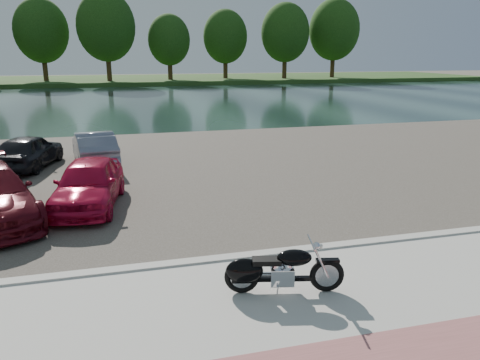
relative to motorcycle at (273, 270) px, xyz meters
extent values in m
plane|color=#595447|center=(-0.20, -0.25, -0.56)|extent=(200.00, 200.00, 0.00)
cube|color=#BCB9B1|center=(-0.20, -1.25, -0.51)|extent=(60.00, 6.00, 0.10)
cube|color=#BCB9B1|center=(-0.20, 1.75, -0.49)|extent=(60.00, 0.30, 0.14)
cube|color=#433E36|center=(-0.20, 10.75, -0.54)|extent=(60.00, 18.00, 0.04)
cube|color=#1A2F2B|center=(-0.20, 39.75, -0.56)|extent=(120.00, 40.00, 0.00)
cube|color=#224619|center=(-0.20, 71.75, -0.26)|extent=(120.00, 24.00, 0.60)
cylinder|color=#3C2916|center=(-12.20, 67.15, 2.74)|extent=(0.70, 0.70, 5.40)
ellipsoid|color=#16330E|center=(-12.20, 67.15, 7.06)|extent=(7.56, 7.56, 9.07)
cylinder|color=#3C2916|center=(-3.20, 64.35, 2.96)|extent=(0.70, 0.70, 5.85)
ellipsoid|color=#16330E|center=(-3.20, 64.35, 7.64)|extent=(8.19, 8.19, 9.83)
cylinder|color=#3C2916|center=(5.80, 65.75, 2.29)|extent=(0.70, 0.70, 4.50)
ellipsoid|color=#16330E|center=(5.80, 65.75, 5.89)|extent=(6.30, 6.30, 7.56)
cylinder|color=#3C2916|center=(14.80, 67.15, 2.51)|extent=(0.70, 0.70, 4.95)
ellipsoid|color=#16330E|center=(14.80, 67.15, 6.47)|extent=(6.93, 6.93, 8.32)
cylinder|color=#3C2916|center=(23.80, 64.35, 2.74)|extent=(0.70, 0.70, 5.40)
ellipsoid|color=#16330E|center=(23.80, 64.35, 7.06)|extent=(7.56, 7.56, 9.07)
cylinder|color=#3C2916|center=(32.80, 65.75, 2.96)|extent=(0.70, 0.70, 5.85)
ellipsoid|color=#16330E|center=(32.80, 65.75, 7.64)|extent=(8.19, 8.19, 9.83)
torus|color=black|center=(1.02, -0.24, -0.12)|extent=(0.69, 0.27, 0.68)
torus|color=black|center=(-0.59, 0.13, -0.12)|extent=(0.69, 0.27, 0.68)
cylinder|color=#B2B2B7|center=(1.02, -0.24, -0.12)|extent=(0.46, 0.16, 0.46)
cylinder|color=#B2B2B7|center=(-0.59, 0.13, -0.12)|extent=(0.46, 0.16, 0.46)
cylinder|color=silver|center=(0.86, -0.30, 0.18)|extent=(0.33, 0.12, 0.63)
cylinder|color=silver|center=(0.90, -0.11, 0.18)|extent=(0.33, 0.12, 0.63)
cylinder|color=silver|center=(0.69, -0.16, 0.57)|extent=(0.20, 0.74, 0.04)
sphere|color=silver|center=(0.79, -0.19, 0.49)|extent=(0.19, 0.19, 0.16)
sphere|color=silver|center=(0.86, -0.20, 0.49)|extent=(0.13, 0.13, 0.11)
cube|color=black|center=(1.02, -0.24, 0.19)|extent=(0.47, 0.24, 0.06)
cube|color=black|center=(0.21, -0.05, -0.18)|extent=(1.19, 0.36, 0.08)
cube|color=silver|center=(0.16, -0.04, -0.11)|extent=(0.51, 0.41, 0.34)
cylinder|color=silver|center=(0.26, -0.07, 0.09)|extent=(0.28, 0.23, 0.27)
cylinder|color=silver|center=(0.07, -0.02, 0.09)|extent=(0.28, 0.23, 0.27)
ellipsoid|color=black|center=(0.39, -0.09, 0.26)|extent=(0.74, 0.50, 0.32)
cube|color=black|center=(-0.13, 0.02, 0.20)|extent=(0.60, 0.40, 0.10)
ellipsoid|color=black|center=(-0.54, 0.12, 0.00)|extent=(0.78, 0.49, 0.50)
cube|color=black|center=(-0.59, 0.13, -0.07)|extent=(0.43, 0.26, 0.30)
cylinder|color=silver|center=(-0.09, 0.18, -0.24)|extent=(1.09, 0.33, 0.09)
cylinder|color=silver|center=(-0.09, 0.18, -0.16)|extent=(1.09, 0.33, 0.09)
cylinder|color=#B2B2B7|center=(0.03, -0.20, -0.33)|extent=(0.05, 0.14, 0.22)
imported|color=#B10B32|center=(-3.67, 6.58, 0.22)|extent=(2.37, 4.56, 1.48)
imported|color=black|center=(-6.27, 12.43, 0.18)|extent=(2.62, 4.39, 1.40)
imported|color=slate|center=(-3.69, 12.36, 0.19)|extent=(2.12, 4.46, 1.41)
camera|label=1|loc=(-2.73, -7.78, 4.05)|focal=35.00mm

